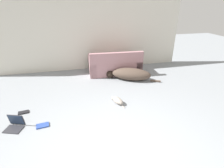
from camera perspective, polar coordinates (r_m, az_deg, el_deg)
The scene contains 8 objects.
ground_plane at distance 2.99m, azimuth 0.87°, elevation -22.93°, with size 20.00×20.00×0.00m, color gray.
wall_back at distance 6.19m, azimuth -8.86°, elevation 16.84°, with size 6.86×0.06×2.68m.
couch at distance 5.94m, azimuth 0.88°, elevation 6.19°, with size 1.75×0.95×0.80m.
dog at distance 5.47m, azimuth 5.86°, elevation 3.22°, with size 1.60×0.96×0.37m.
cat at distance 4.23m, azimuth 1.80°, elevation -5.39°, with size 0.28×0.49×0.14m.
laptop_open at distance 3.96m, azimuth -29.06°, elevation -11.25°, with size 0.39×0.37×0.25m.
book_blue at distance 3.80m, azimuth -21.73°, elevation -12.47°, with size 0.26×0.18×0.02m.
book_black at distance 4.37m, azimuth -26.93°, elevation -8.26°, with size 0.23×0.15×0.02m.
Camera 1 is at (-0.49, -1.93, 2.23)m, focal length 28.00 mm.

